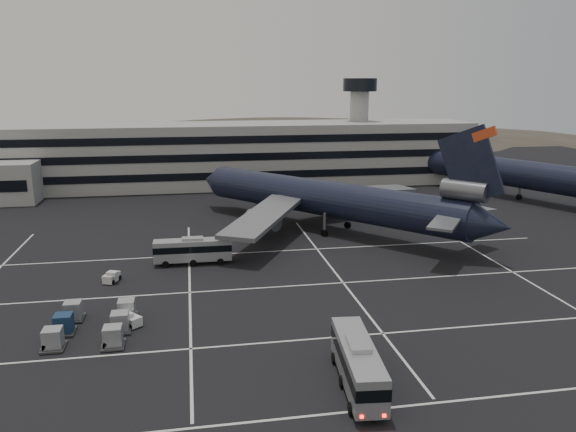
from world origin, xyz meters
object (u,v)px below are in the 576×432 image
object	(u,v)px
uld_cluster	(92,323)
tug_a	(111,277)
trijet_main	(329,199)
bus_near	(358,362)
bus_far	(193,249)

from	to	relation	value
uld_cluster	tug_a	bearing A→B (deg)	89.96
trijet_main	uld_cluster	distance (m)	45.34
trijet_main	bus_near	xyz separation A→B (m)	(-9.29, -46.25, -3.15)
bus_near	bus_far	distance (m)	35.34
tug_a	uld_cluster	size ratio (longest dim) A/B	0.28
bus_near	trijet_main	bearing A→B (deg)	84.11
trijet_main	bus_near	bearing A→B (deg)	-141.45
trijet_main	bus_far	size ratio (longest dim) A/B	4.69
tug_a	uld_cluster	xyz separation A→B (m)	(-0.01, -13.98, 0.30)
bus_far	uld_cluster	distance (m)	21.73
bus_near	tug_a	size ratio (longest dim) A/B	4.27
tug_a	uld_cluster	bearing A→B (deg)	-69.05
trijet_main	tug_a	distance (m)	36.66
bus_far	tug_a	xyz separation A→B (m)	(-9.71, -5.43, -1.30)
bus_far	tug_a	distance (m)	11.20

